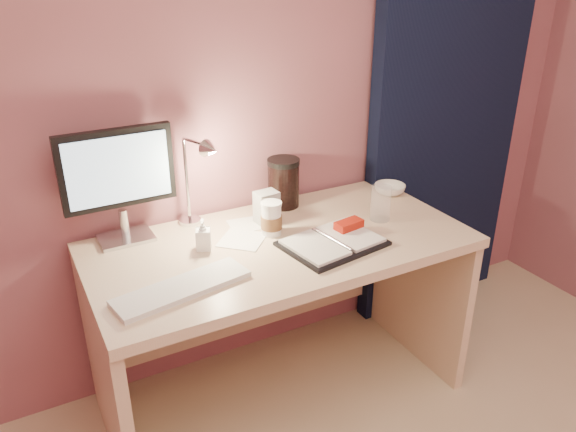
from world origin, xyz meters
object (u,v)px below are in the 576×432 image
desk (272,284)px  bowl (390,189)px  clear_cup (381,203)px  coffee_cup (271,219)px  lotion_bottle (203,234)px  product_box (267,207)px  monitor (118,176)px  dark_jar (284,185)px  planner (334,241)px  desk_lamp (185,176)px  keyboard (182,288)px

desk → bowl: (0.63, 0.10, 0.25)m
clear_cup → bowl: (0.20, 0.19, -0.05)m
coffee_cup → clear_cup: size_ratio=0.94×
clear_cup → desk: bearing=167.6°
desk → coffee_cup: coffee_cup is taller
lotion_bottle → product_box: bearing=17.1°
monitor → clear_cup: 1.00m
coffee_cup → dark_jar: 0.27m
coffee_cup → bowl: (0.64, 0.11, -0.04)m
planner → desk_lamp: (-0.43, 0.34, 0.22)m
keyboard → product_box: product_box is taller
monitor → bowl: bearing=-6.3°
monitor → clear_cup: bearing=-18.7°
product_box → monitor: bearing=163.0°
desk → lotion_bottle: 0.39m
lotion_bottle → product_box: 0.31m
monitor → coffee_cup: (0.50, -0.21, -0.19)m
planner → clear_cup: bearing=10.2°
desk → clear_cup: (0.43, -0.10, 0.30)m
planner → clear_cup: size_ratio=2.75×
planner → coffee_cup: bearing=123.0°
bowl → lotion_bottle: size_ratio=1.18×
clear_cup → product_box: 0.45m
desk → planner: bearing=-50.3°
product_box → keyboard: bearing=-149.6°
bowl → lotion_bottle: lotion_bottle is taller
lotion_bottle → planner: bearing=-23.8°
desk → lotion_bottle: (-0.27, -0.00, 0.28)m
monitor → planner: monitor is taller
keyboard → product_box: (0.45, 0.32, 0.06)m
clear_cup → lotion_bottle: 0.71m
desk → dark_jar: 0.41m
product_box → desk_lamp: bearing=164.6°
planner → lotion_bottle: lotion_bottle is taller
coffee_cup → desk_lamp: 0.36m
bowl → dark_jar: (-0.47, 0.11, 0.07)m
bowl → desk: bearing=-171.1°
desk → desk_lamp: (-0.28, 0.15, 0.46)m
keyboard → lotion_bottle: (0.16, 0.23, 0.05)m
product_box → desk_lamp: desk_lamp is taller
clear_cup → planner: bearing=-161.0°
keyboard → product_box: size_ratio=3.39×
bowl → lotion_bottle: bearing=-173.7°
dark_jar → desk_lamp: 0.46m
keyboard → clear_cup: size_ratio=3.15×
planner → desk: bearing=121.0°
planner → lotion_bottle: 0.47m
coffee_cup → product_box: 0.10m
keyboard → product_box: 0.56m
planner → coffee_cup: coffee_cup is taller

